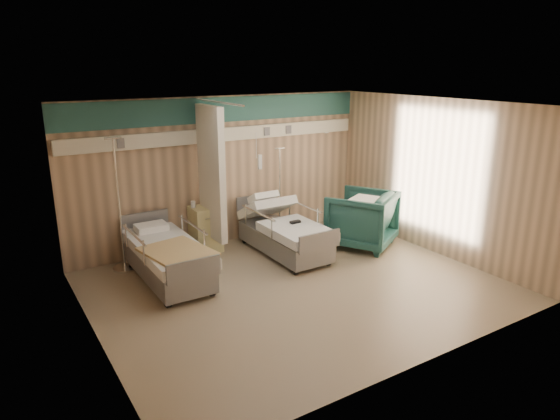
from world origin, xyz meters
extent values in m
cube|color=gray|center=(0.00, 0.00, 0.00)|extent=(6.00, 5.00, 0.00)
cube|color=tan|center=(0.00, 2.50, 1.40)|extent=(6.00, 0.04, 2.80)
cube|color=tan|center=(0.00, -2.50, 1.40)|extent=(6.00, 0.04, 2.80)
cube|color=tan|center=(-3.00, 0.00, 1.40)|extent=(0.04, 5.00, 2.80)
cube|color=tan|center=(3.00, 0.00, 1.40)|extent=(0.04, 5.00, 2.80)
cube|color=white|center=(0.00, 0.00, 2.80)|extent=(6.00, 5.00, 0.04)
cube|color=#2A625F|center=(0.00, 2.48, 2.55)|extent=(6.00, 0.04, 0.45)
cube|color=silver|center=(0.00, 2.45, 2.10)|extent=(5.88, 0.08, 0.25)
cylinder|color=silver|center=(-0.50, 1.60, 2.76)|extent=(0.03, 1.80, 0.03)
cube|color=silver|center=(-0.50, 1.95, 1.51)|extent=(0.12, 0.90, 2.35)
cube|color=#D7CC86|center=(-0.55, 2.20, 0.42)|extent=(0.50, 0.48, 0.85)
imported|color=#1D4A45|center=(2.07, 0.88, 0.53)|extent=(1.55, 1.57, 1.06)
cube|color=white|center=(2.11, 0.85, 1.09)|extent=(0.72, 0.69, 0.06)
cylinder|color=silver|center=(1.10, 2.25, 0.01)|extent=(0.32, 0.32, 0.03)
cylinder|color=silver|center=(1.10, 2.25, 0.89)|extent=(0.03, 0.03, 1.77)
cylinder|color=silver|center=(1.10, 2.25, 1.77)|extent=(0.21, 0.03, 0.03)
cylinder|color=silver|center=(-2.08, 2.14, 0.02)|extent=(0.40, 0.40, 0.03)
cylinder|color=silver|center=(-2.08, 2.14, 1.12)|extent=(0.04, 0.04, 2.23)
cylinder|color=silver|center=(-2.08, 2.14, 2.23)|extent=(0.27, 0.03, 0.03)
cube|color=black|center=(0.70, 1.09, 0.65)|extent=(0.19, 0.09, 0.04)
cube|color=tan|center=(-1.61, 0.84, 0.65)|extent=(1.02, 1.20, 0.04)
cube|color=black|center=(-0.42, 2.29, 0.91)|extent=(0.21, 0.14, 0.11)
cylinder|color=white|center=(-0.74, 2.27, 0.91)|extent=(0.09, 0.09, 0.12)
camera|label=1|loc=(-4.03, -5.91, 3.37)|focal=32.00mm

